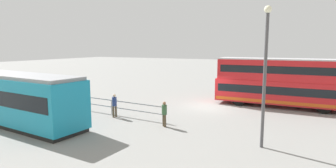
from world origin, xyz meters
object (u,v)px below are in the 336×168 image
info_sign (53,90)px  street_lamp (265,67)px  pedestrian_crossing (164,112)px  double_decker_bus (283,83)px  pedestrian_near_railing (114,104)px

info_sign → street_lamp: street_lamp is taller
pedestrian_crossing → double_decker_bus: bearing=-123.3°
info_sign → street_lamp: bearing=174.6°
pedestrian_crossing → info_sign: size_ratio=0.72×
street_lamp → info_sign: bearing=-5.4°
double_decker_bus → info_sign: size_ratio=4.85×
pedestrian_crossing → street_lamp: size_ratio=0.23×
pedestrian_near_railing → pedestrian_crossing: bearing=173.7°
pedestrian_crossing → street_lamp: (-5.94, 0.96, 3.10)m
info_sign → pedestrian_crossing: bearing=176.8°
street_lamp → pedestrian_crossing: bearing=-9.1°
pedestrian_near_railing → double_decker_bus: bearing=-139.4°
street_lamp → pedestrian_near_railing: bearing=-8.0°
info_sign → pedestrian_near_railing: bearing=178.9°
pedestrian_near_railing → street_lamp: size_ratio=0.24×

